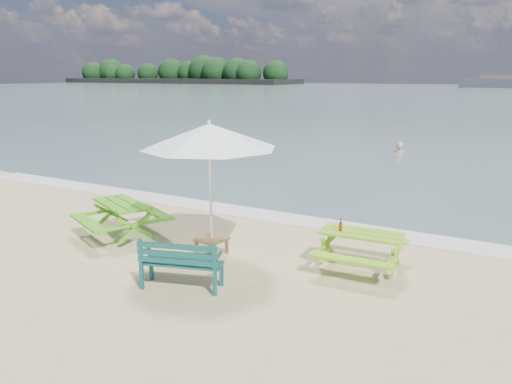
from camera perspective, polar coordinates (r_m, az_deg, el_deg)
The scene contains 10 objects.
sea at distance 91.09m, azimuth 26.73°, elevation 9.86°, with size 300.00×300.00×0.00m, color slate.
foam_strip at distance 12.06m, azimuth 4.38°, elevation -3.14°, with size 22.00×0.90×0.01m, color silver.
island_headland at distance 185.68m, azimuth -9.07°, elevation 13.20°, with size 90.00×22.00×7.60m.
picnic_table_left at distance 11.11m, azimuth -15.01°, elevation -3.13°, with size 2.14×2.23×0.75m.
picnic_table_right at distance 9.19m, azimuth 11.82°, elevation -6.64°, with size 1.52×1.67×0.68m.
park_bench at distance 8.36m, azimuth -8.47°, elevation -9.11°, with size 1.40×0.82×0.82m.
side_table at distance 9.78m, azimuth -5.08°, elevation -6.12°, with size 0.58×0.58×0.33m.
patio_umbrella at distance 9.29m, azimuth -5.35°, elevation 6.38°, with size 2.92×2.92×2.54m.
beer_bottle at distance 9.08m, azimuth 9.64°, elevation -3.91°, with size 0.06×0.06×0.24m.
swimmer at distance 23.20m, azimuth 15.99°, elevation 3.31°, with size 0.75×0.59×1.82m.
Camera 1 is at (4.85, -5.90, 3.44)m, focal length 35.00 mm.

